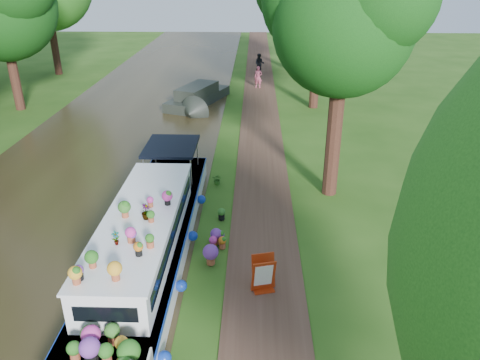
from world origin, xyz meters
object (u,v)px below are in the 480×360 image
second_boat (197,97)px  sandwich_board (263,275)px  pedestrian_pink (258,77)px  pedestrian_dark (259,64)px  plant_boat (143,246)px

second_boat → sandwich_board: second_boat is taller
second_boat → pedestrian_pink: pedestrian_pink is taller
pedestrian_dark → plant_boat: bearing=-88.7°
plant_boat → pedestrian_dark: size_ratio=8.50×
pedestrian_pink → sandwich_board: bearing=-79.5°
plant_boat → sandwich_board: (3.40, -0.78, -0.36)m
sandwich_board → pedestrian_dark: (0.06, 27.66, 0.34)m
plant_boat → pedestrian_dark: 27.10m
second_boat → pedestrian_pink: (3.84, 4.55, 0.28)m
pedestrian_pink → plant_boat: bearing=-88.2°
pedestrian_dark → pedestrian_pink: bearing=-82.8°
pedestrian_pink → pedestrian_dark: size_ratio=0.95×
sandwich_board → pedestrian_pink: 22.93m
second_boat → pedestrian_dark: 10.09m
plant_boat → second_boat: 17.61m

